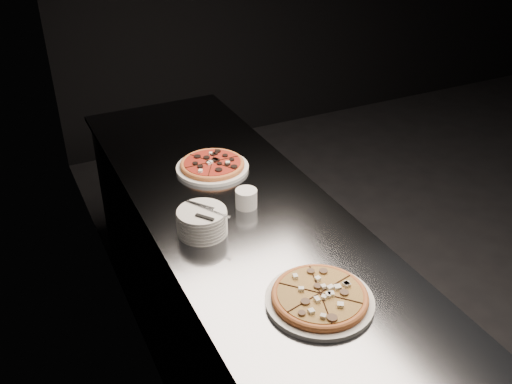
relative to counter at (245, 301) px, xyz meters
name	(u,v)px	position (x,y,z in m)	size (l,w,h in m)	color
wall_left	(139,116)	(-0.37, 0.00, 0.94)	(0.02, 5.00, 2.80)	black
counter	(245,301)	(0.00, 0.00, 0.00)	(0.74, 2.44, 0.92)	slate
pizza_mushroom	(320,298)	(-0.01, -0.57, 0.48)	(0.37, 0.37, 0.04)	silver
pizza_tomato	(212,165)	(0.02, 0.38, 0.48)	(0.32, 0.32, 0.04)	silver
plate_stack	(202,222)	(-0.19, -0.06, 0.51)	(0.18, 0.18, 0.10)	silver
cutlery	(205,212)	(-0.19, -0.07, 0.56)	(0.09, 0.19, 0.01)	#B4B7BC
ramekin	(246,198)	(0.03, 0.04, 0.50)	(0.09, 0.09, 0.08)	silver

